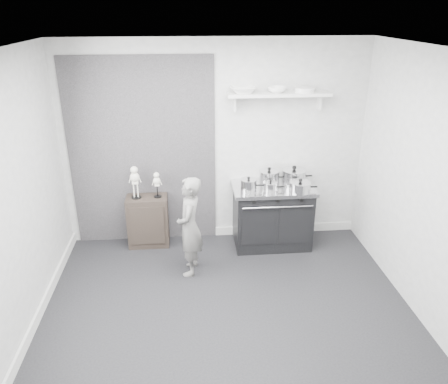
{
  "coord_description": "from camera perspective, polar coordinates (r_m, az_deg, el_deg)",
  "views": [
    {
      "loc": [
        -0.38,
        -3.74,
        3.03
      ],
      "look_at": [
        0.04,
        0.95,
        1.02
      ],
      "focal_mm": 35.0,
      "sensor_mm": 36.0,
      "label": 1
    }
  ],
  "objects": [
    {
      "name": "bowl_small",
      "position": [
        5.61,
        6.92,
        13.13
      ],
      "size": [
        0.23,
        0.23,
        0.07
      ],
      "primitive_type": "imported",
      "color": "white",
      "rests_on": "wall_shelf"
    },
    {
      "name": "skeleton_torso",
      "position": [
        5.77,
        -8.76,
        1.18
      ],
      "size": [
        0.11,
        0.07,
        0.4
      ],
      "primitive_type": null,
      "color": "silver",
      "rests_on": "side_cabinet"
    },
    {
      "name": "room_shell",
      "position": [
        4.14,
        -0.84,
        3.44
      ],
      "size": [
        4.02,
        3.62,
        2.71
      ],
      "color": "#A7A7A5",
      "rests_on": "ground"
    },
    {
      "name": "skeleton_full",
      "position": [
        5.78,
        -11.56,
        1.58
      ],
      "size": [
        0.14,
        0.09,
        0.51
      ],
      "primitive_type": null,
      "color": "silver",
      "rests_on": "side_cabinet"
    },
    {
      "name": "pot_back_left",
      "position": [
        5.84,
        5.9,
        1.99
      ],
      "size": [
        0.36,
        0.28,
        0.22
      ],
      "color": "silver",
      "rests_on": "stove"
    },
    {
      "name": "pot_back_right",
      "position": [
        5.92,
        9.11,
        2.12
      ],
      "size": [
        0.41,
        0.33,
        0.23
      ],
      "color": "silver",
      "rests_on": "stove"
    },
    {
      "name": "child",
      "position": [
        5.21,
        -4.5,
        -4.53
      ],
      "size": [
        0.36,
        0.49,
        1.24
      ],
      "primitive_type": "imported",
      "rotation": [
        0.0,
        0.0,
        -1.72
      ],
      "color": "slate",
      "rests_on": "ground"
    },
    {
      "name": "pot_front_center",
      "position": [
        5.6,
        6.08,
        0.72
      ],
      "size": [
        0.27,
        0.18,
        0.15
      ],
      "color": "silver",
      "rests_on": "stove"
    },
    {
      "name": "stove",
      "position": [
        5.94,
        6.29,
        -3.04
      ],
      "size": [
        1.06,
        0.66,
        0.85
      ],
      "color": "black",
      "rests_on": "ground"
    },
    {
      "name": "pot_front_right",
      "position": [
        5.63,
        9.91,
        0.69
      ],
      "size": [
        0.36,
        0.28,
        0.18
      ],
      "color": "silver",
      "rests_on": "stove"
    },
    {
      "name": "ground",
      "position": [
        4.83,
        0.51,
        -15.78
      ],
      "size": [
        4.0,
        4.0,
        0.0
      ],
      "primitive_type": "plane",
      "color": "black",
      "rests_on": "ground"
    },
    {
      "name": "wall_shelf",
      "position": [
        5.64,
        7.17,
        12.47
      ],
      "size": [
        1.3,
        0.26,
        0.24
      ],
      "color": "silver",
      "rests_on": "room_shell"
    },
    {
      "name": "bowl_large",
      "position": [
        5.54,
        2.51,
        13.19
      ],
      "size": [
        0.33,
        0.33,
        0.08
      ],
      "primitive_type": "imported",
      "color": "white",
      "rests_on": "wall_shelf"
    },
    {
      "name": "plate_stack",
      "position": [
        5.7,
        10.47,
        13.01
      ],
      "size": [
        0.26,
        0.26,
        0.06
      ],
      "primitive_type": "cylinder",
      "color": "silver",
      "rests_on": "wall_shelf"
    },
    {
      "name": "side_cabinet",
      "position": [
        6.01,
        -9.87,
        -3.75
      ],
      "size": [
        0.54,
        0.32,
        0.7
      ],
      "primitive_type": "cube",
      "color": "black",
      "rests_on": "ground"
    },
    {
      "name": "pot_front_left",
      "position": [
        5.57,
        3.23,
        0.92
      ],
      "size": [
        0.3,
        0.21,
        0.2
      ],
      "color": "silver",
      "rests_on": "stove"
    }
  ]
}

